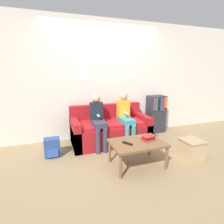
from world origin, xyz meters
The scene contains 11 objects.
ground_plane centered at (0.00, 0.00, 0.00)m, with size 10.00×10.00×0.00m, color #937A56.
wall_back centered at (0.00, 0.98, 1.30)m, with size 8.00×0.06×2.60m.
couch centered at (0.00, 0.50, 0.28)m, with size 1.61×0.77×0.78m.
coffee_table centered at (0.11, -0.56, 0.36)m, with size 0.85×0.58×0.41m.
person_left centered at (-0.31, 0.31, 0.60)m, with size 0.24×0.54×1.06m.
person_right centered at (0.27, 0.32, 0.61)m, with size 0.24×0.54×1.08m.
tv_remote centered at (-0.08, -0.58, 0.42)m, with size 0.12×0.17×0.02m.
book_stack centered at (0.31, -0.54, 0.44)m, with size 0.22×0.16×0.07m.
bookshelf centered at (1.30, 0.77, 0.46)m, with size 0.41×0.33×0.91m.
storage_box centered at (1.12, -0.66, 0.17)m, with size 0.34×0.37×0.34m.
backpack centered at (-1.18, 0.21, 0.17)m, with size 0.27×0.22×0.34m.
Camera 1 is at (-1.12, -2.87, 1.50)m, focal length 28.00 mm.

